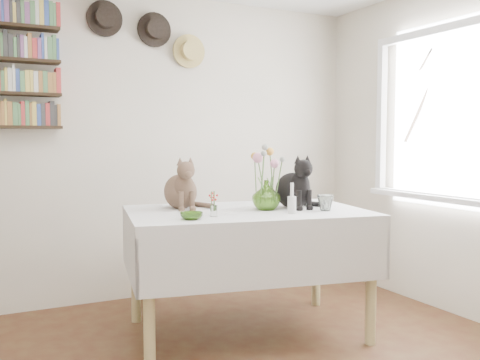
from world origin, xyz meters
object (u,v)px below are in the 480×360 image
flower_vase (266,195)px  tabby_cat (180,182)px  dining_table (247,240)px  black_cat (293,181)px

flower_vase → tabby_cat: bearing=145.3°
dining_table → flower_vase: flower_vase is taller
black_cat → flower_vase: bearing=-172.3°
tabby_cat → black_cat: (0.71, -0.31, 0.01)m
tabby_cat → flower_vase: 0.60m
dining_table → tabby_cat: (-0.37, 0.28, 0.39)m
dining_table → tabby_cat: size_ratio=4.78×
dining_table → flower_vase: bearing=-25.7°
tabby_cat → black_cat: size_ratio=0.97×
black_cat → flower_vase: 0.24m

